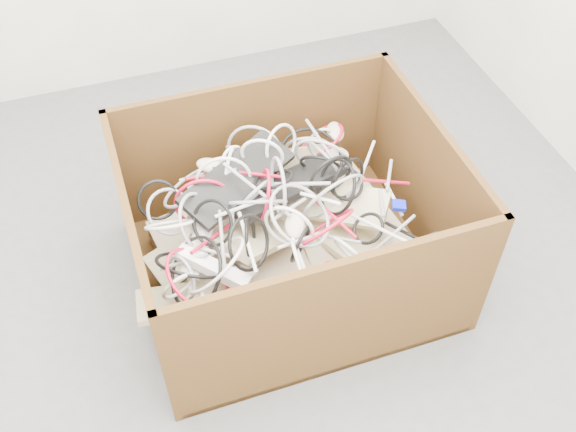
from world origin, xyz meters
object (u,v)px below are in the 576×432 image
object	(u,v)px
cardboard_box	(286,248)
vga_plug	(399,205)
power_strip_left	(204,231)
power_strip_right	(213,268)

from	to	relation	value
cardboard_box	vga_plug	world-z (taller)	cardboard_box
vga_plug	power_strip_left	bearing A→B (deg)	-170.01
cardboard_box	vga_plug	xyz separation A→B (m)	(0.37, -0.11, 0.21)
power_strip_right	cardboard_box	bearing A→B (deg)	71.89
cardboard_box	power_strip_left	xyz separation A→B (m)	(-0.29, 0.00, 0.19)
cardboard_box	vga_plug	size ratio (longest dim) A/B	24.04
cardboard_box	power_strip_left	world-z (taller)	cardboard_box
cardboard_box	power_strip_right	distance (m)	0.39
power_strip_right	power_strip_left	bearing A→B (deg)	129.15
power_strip_left	power_strip_right	xyz separation A→B (m)	(-0.01, -0.16, 0.00)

